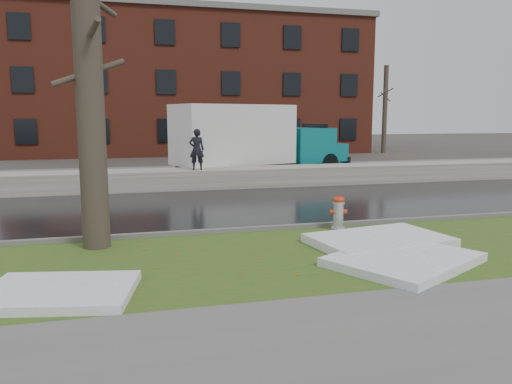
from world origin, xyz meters
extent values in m
plane|color=#47423D|center=(0.00, 0.00, 0.00)|extent=(120.00, 120.00, 0.00)
cube|color=#2D4D19|center=(0.00, -1.25, 0.02)|extent=(60.00, 4.50, 0.04)
cube|color=slate|center=(0.00, -5.00, 0.03)|extent=(60.00, 3.00, 0.05)
cube|color=black|center=(0.00, 4.50, 0.01)|extent=(60.00, 7.00, 0.03)
cube|color=slate|center=(0.00, 13.00, 0.01)|extent=(60.00, 9.00, 0.03)
cube|color=slate|center=(0.00, 1.00, 0.07)|extent=(60.00, 0.15, 0.14)
cube|color=#B7B3A8|center=(0.00, 8.70, 0.38)|extent=(60.00, 1.60, 0.75)
cube|color=maroon|center=(2.00, 30.00, 5.00)|extent=(26.00, 12.00, 10.00)
cylinder|color=brown|center=(-6.00, 26.00, 3.25)|extent=(0.36, 0.36, 6.50)
cylinder|color=brown|center=(-6.00, 26.00, 4.20)|extent=(0.84, 1.62, 0.73)
cylinder|color=brown|center=(-6.00, 26.00, 5.10)|extent=(1.08, 1.26, 0.66)
cylinder|color=brown|center=(-6.00, 26.00, 3.60)|extent=(1.40, 0.61, 0.63)
cylinder|color=brown|center=(16.00, 24.00, 3.25)|extent=(0.36, 0.36, 6.50)
cylinder|color=brown|center=(16.00, 24.00, 4.20)|extent=(0.84, 1.62, 0.73)
cylinder|color=brown|center=(16.00, 24.00, 5.10)|extent=(1.08, 1.26, 0.66)
cylinder|color=brown|center=(16.00, 24.00, 3.60)|extent=(1.40, 0.61, 0.63)
cylinder|color=#AEB2B7|center=(1.95, 0.60, 0.41)|extent=(0.29, 0.29, 0.73)
ellipsoid|color=red|center=(1.95, 0.60, 0.77)|extent=(0.34, 0.34, 0.17)
cylinder|color=red|center=(1.95, 0.60, 0.87)|extent=(0.06, 0.06, 0.05)
cylinder|color=red|center=(1.80, 0.63, 0.48)|extent=(0.13, 0.14, 0.12)
cylinder|color=red|center=(2.10, 0.57, 0.48)|extent=(0.13, 0.14, 0.12)
cylinder|color=#AEB2B7|center=(1.98, 0.75, 0.48)|extent=(0.17, 0.13, 0.15)
cylinder|color=brown|center=(-3.60, 0.40, 3.52)|extent=(0.62, 0.62, 6.95)
cylinder|color=brown|center=(-3.60, 0.40, 4.21)|extent=(0.65, 1.67, 0.72)
cylinder|color=brown|center=(-3.60, 0.40, 3.61)|extent=(1.43, 0.44, 0.62)
cube|color=black|center=(2.72, 11.32, 0.61)|extent=(7.42, 3.29, 0.21)
cube|color=silver|center=(1.57, 10.93, 1.97)|extent=(5.56, 3.84, 2.54)
cube|color=#0D7378|center=(5.26, 12.17, 1.41)|extent=(2.77, 2.83, 1.60)
cube|color=#0D7378|center=(6.55, 12.61, 1.03)|extent=(1.73, 2.32, 0.85)
cube|color=black|center=(5.88, 12.38, 1.97)|extent=(0.67, 1.80, 0.85)
cube|color=black|center=(-1.37, 9.94, 0.31)|extent=(1.88, 1.58, 0.63)
cylinder|color=black|center=(6.24, 11.46, 0.52)|extent=(1.07, 0.60, 1.03)
cylinder|color=black|center=(5.61, 13.33, 0.52)|extent=(1.07, 0.60, 1.03)
cylinder|color=black|center=(2.15, 10.08, 0.52)|extent=(1.07, 0.60, 1.03)
cylinder|color=black|center=(1.52, 11.95, 0.52)|extent=(1.07, 0.60, 1.03)
cylinder|color=black|center=(0.72, 9.61, 0.52)|extent=(1.07, 0.60, 1.03)
cylinder|color=black|center=(0.09, 11.47, 0.52)|extent=(1.07, 0.60, 1.03)
imported|color=black|center=(-0.38, 8.37, 1.52)|extent=(0.59, 0.40, 1.54)
cube|color=white|center=(1.99, -2.30, 0.12)|extent=(3.24, 3.00, 0.16)
cube|color=white|center=(-4.00, -2.50, 0.11)|extent=(2.47, 2.00, 0.14)
cube|color=white|center=(2.23, -0.91, 0.13)|extent=(3.06, 2.23, 0.18)
camera|label=1|loc=(-2.93, -10.28, 2.75)|focal=35.00mm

